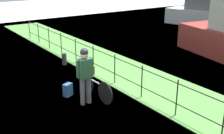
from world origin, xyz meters
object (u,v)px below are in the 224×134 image
terrier_dog (89,63)px  backpack_on_paving (68,90)px  moored_boat_near (202,14)px  wooden_crate (89,70)px  bicycle_main (95,87)px  mooring_bollard (64,59)px  cyclist_person (85,71)px

terrier_dog → backpack_on_paving: (-0.27, -0.62, -0.82)m
backpack_on_paving → moored_boat_near: bearing=-1.6°
backpack_on_paving → wooden_crate: bearing=-44.5°
bicycle_main → mooring_bollard: bicycle_main is taller
bicycle_main → terrier_dog: (-0.34, -0.01, 0.66)m
wooden_crate → backpack_on_paving: size_ratio=0.82×
wooden_crate → terrier_dog: bearing=1.5°
bicycle_main → backpack_on_paving: bearing=-133.8°
wooden_crate → cyclist_person: size_ratio=0.19×
mooring_bollard → bicycle_main: bearing=-10.5°
terrier_dog → bicycle_main: bearing=1.5°
terrier_dog → mooring_bollard: 3.24m
bicycle_main → wooden_crate: bearing=-178.5°
cyclist_person → backpack_on_paving: (-0.78, -0.18, -0.80)m
bicycle_main → wooden_crate: 0.58m
wooden_crate → moored_boat_near: moored_boat_near is taller
terrier_dog → mooring_bollard: size_ratio=0.65×
bicycle_main → moored_boat_near: (-5.86, 12.67, 0.43)m
terrier_dog → moored_boat_near: 13.83m
mooring_bollard → moored_boat_near: 12.29m
wooden_crate → terrier_dog: 0.21m
bicycle_main → mooring_bollard: (-3.42, 0.64, -0.12)m
wooden_crate → backpack_on_paving: (-0.24, -0.62, -0.61)m
moored_boat_near → cyclist_person: bearing=-65.3°
cyclist_person → moored_boat_near: size_ratio=0.33×
terrier_dog → cyclist_person: (0.52, -0.44, -0.02)m
cyclist_person → terrier_dog: bearing=139.8°
moored_boat_near → bicycle_main: bearing=-65.2°
terrier_dog → cyclist_person: 0.68m
bicycle_main → terrier_dog: size_ratio=5.29×
moored_boat_near → terrier_dog: bearing=-66.5°
bicycle_main → mooring_bollard: size_ratio=3.46×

